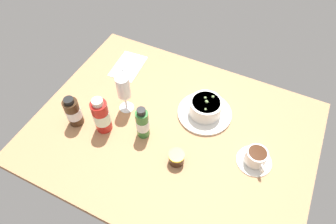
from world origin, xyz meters
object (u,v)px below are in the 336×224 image
object	(u,v)px
porridge_bowl	(205,109)
sauce_bottle_green	(143,123)
wine_glass	(123,89)
sauce_bottle_brown	(73,112)
cutlery_setting	(128,66)
sauce_bottle_red	(101,116)
jam_jar	(176,158)
coffee_cup	(256,158)

from	to	relation	value
porridge_bowl	sauce_bottle_green	world-z (taller)	sauce_bottle_green
wine_glass	sauce_bottle_brown	distance (cm)	21.74
porridge_bowl	cutlery_setting	size ratio (longest dim) A/B	1.16
sauce_bottle_brown	sauce_bottle_red	bearing A→B (deg)	-168.35
cutlery_setting	wine_glass	xyz separation A→B (cm)	(-12.37, 21.62, 11.67)
cutlery_setting	sauce_bottle_green	distance (cm)	39.85
sauce_bottle_red	cutlery_setting	bearing A→B (deg)	-74.32
wine_glass	jam_jar	size ratio (longest dim) A/B	2.95
jam_jar	sauce_bottle_green	world-z (taller)	sauce_bottle_green
porridge_bowl	wine_glass	xyz separation A→B (cm)	(30.97, 11.21, 8.31)
coffee_cup	sauce_bottle_red	bearing A→B (deg)	10.90
sauce_bottle_green	jam_jar	bearing A→B (deg)	161.83
cutlery_setting	sauce_bottle_green	xyz separation A→B (cm)	(-25.25, 30.11, 6.64)
cutlery_setting	jam_jar	size ratio (longest dim) A/B	3.21
porridge_bowl	coffee_cup	distance (cm)	27.90
cutlery_setting	jam_jar	xyz separation A→B (cm)	(-42.12, 35.65, 2.27)
wine_glass	sauce_bottle_red	world-z (taller)	wine_glass
porridge_bowl	sauce_bottle_brown	world-z (taller)	sauce_bottle_brown
porridge_bowl	coffee_cup	world-z (taller)	porridge_bowl
jam_jar	sauce_bottle_red	size ratio (longest dim) A/B	0.35
porridge_bowl	sauce_bottle_brown	distance (cm)	52.69
coffee_cup	sauce_bottle_red	distance (cm)	59.77
sauce_bottle_brown	sauce_bottle_green	bearing A→B (deg)	-166.19
porridge_bowl	coffee_cup	bearing A→B (deg)	152.83
jam_jar	sauce_bottle_red	distance (cm)	32.90
wine_glass	sauce_bottle_green	xyz separation A→B (cm)	(-12.88, 8.50, -5.03)
wine_glass	jam_jar	distance (cm)	34.22
wine_glass	sauce_bottle_red	xyz separation A→B (cm)	(2.71, 12.79, -4.18)
jam_jar	wine_glass	bearing A→B (deg)	-25.25
coffee_cup	sauce_bottle_red	xyz separation A→B (cm)	(58.50, 11.27, 4.80)
cutlery_setting	sauce_bottle_green	size ratio (longest dim) A/B	1.26
cutlery_setting	wine_glass	bearing A→B (deg)	119.78
jam_jar	sauce_bottle_red	bearing A→B (deg)	-2.19
jam_jar	sauce_bottle_brown	world-z (taller)	sauce_bottle_brown
porridge_bowl	wine_glass	distance (cm)	33.97
cutlery_setting	sauce_bottle_brown	world-z (taller)	sauce_bottle_brown
porridge_bowl	sauce_bottle_red	world-z (taller)	sauce_bottle_red
porridge_bowl	sauce_bottle_green	distance (cm)	26.95
porridge_bowl	cutlery_setting	xyz separation A→B (cm)	(43.34, -10.40, -3.36)
wine_glass	sauce_bottle_brown	world-z (taller)	wine_glass
jam_jar	sauce_bottle_brown	xyz separation A→B (cm)	(44.27, 1.19, 3.90)
sauce_bottle_green	sauce_bottle_brown	size ratio (longest dim) A/B	1.08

